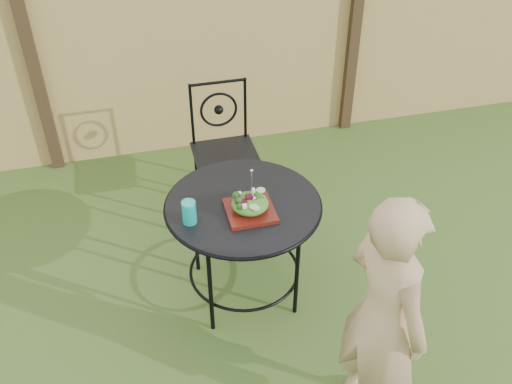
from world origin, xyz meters
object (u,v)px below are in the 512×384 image
patio_table (243,221)px  diner (383,317)px  patio_chair (224,146)px  salad_plate (250,211)px

patio_table → diner: 1.07m
patio_table → patio_chair: patio_chair is taller
patio_table → patio_chair: 0.97m
salad_plate → patio_table: bearing=101.6°
diner → salad_plate: (-0.42, 0.88, 0.03)m
patio_chair → diner: size_ratio=0.68×
patio_chair → salad_plate: 1.08m
salad_plate → diner: bearing=-64.3°
patio_table → salad_plate: size_ratio=3.42×
patio_table → diner: bearing=-65.5°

